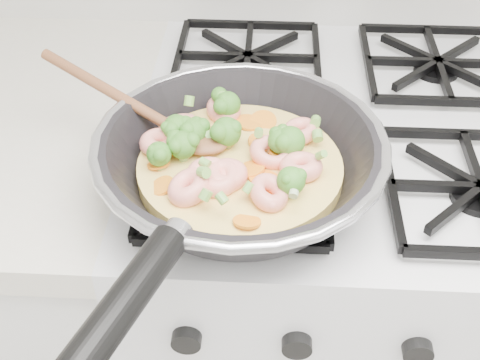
{
  "coord_description": "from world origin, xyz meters",
  "views": [
    {
      "loc": [
        -0.11,
        0.95,
        1.44
      ],
      "look_at": [
        -0.14,
        1.54,
        0.93
      ],
      "focal_mm": 48.04,
      "sensor_mm": 36.0,
      "label": 1
    }
  ],
  "objects": [
    {
      "name": "stove",
      "position": [
        0.0,
        1.7,
        0.46
      ],
      "size": [
        0.6,
        0.6,
        0.92
      ],
      "color": "white",
      "rests_on": "ground"
    },
    {
      "name": "skillet",
      "position": [
        -0.15,
        1.53,
        0.96
      ],
      "size": [
        0.44,
        0.49,
        0.1
      ],
      "rotation": [
        0.0,
        0.0,
        -0.28
      ],
      "color": "black",
      "rests_on": "stove"
    }
  ]
}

